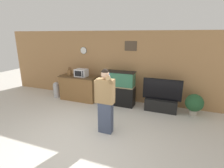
{
  "coord_description": "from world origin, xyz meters",
  "views": [
    {
      "loc": [
        2.15,
        -3.21,
        2.48
      ],
      "look_at": [
        0.34,
        1.44,
        1.05
      ],
      "focal_mm": 28.0,
      "sensor_mm": 36.0,
      "label": 1
    }
  ],
  "objects_px": {
    "person_standing": "(105,100)",
    "potted_plant": "(194,103)",
    "aquarium_on_stand": "(119,88)",
    "trash_bin": "(56,89)",
    "knife_block": "(70,72)",
    "tv_on_stand": "(161,102)",
    "counter_island": "(79,88)",
    "microwave": "(81,73)"
  },
  "relations": [
    {
      "from": "person_standing",
      "to": "potted_plant",
      "type": "distance_m",
      "value": 2.96
    },
    {
      "from": "microwave",
      "to": "potted_plant",
      "type": "height_order",
      "value": "microwave"
    },
    {
      "from": "aquarium_on_stand",
      "to": "trash_bin",
      "type": "distance_m",
      "value": 2.62
    },
    {
      "from": "counter_island",
      "to": "aquarium_on_stand",
      "type": "distance_m",
      "value": 1.59
    },
    {
      "from": "counter_island",
      "to": "tv_on_stand",
      "type": "xyz_separation_m",
      "value": [
        3.08,
        0.08,
        -0.15
      ]
    },
    {
      "from": "microwave",
      "to": "person_standing",
      "type": "xyz_separation_m",
      "value": [
        1.73,
        -1.77,
        -0.21
      ]
    },
    {
      "from": "counter_island",
      "to": "microwave",
      "type": "height_order",
      "value": "microwave"
    },
    {
      "from": "tv_on_stand",
      "to": "microwave",
      "type": "bearing_deg",
      "value": -177.97
    },
    {
      "from": "microwave",
      "to": "tv_on_stand",
      "type": "bearing_deg",
      "value": 2.03
    },
    {
      "from": "aquarium_on_stand",
      "to": "trash_bin",
      "type": "height_order",
      "value": "aquarium_on_stand"
    },
    {
      "from": "counter_island",
      "to": "potted_plant",
      "type": "bearing_deg",
      "value": 1.72
    },
    {
      "from": "microwave",
      "to": "potted_plant",
      "type": "bearing_deg",
      "value": 2.19
    },
    {
      "from": "aquarium_on_stand",
      "to": "trash_bin",
      "type": "bearing_deg",
      "value": -176.24
    },
    {
      "from": "microwave",
      "to": "tv_on_stand",
      "type": "relative_size",
      "value": 0.36
    },
    {
      "from": "person_standing",
      "to": "potted_plant",
      "type": "height_order",
      "value": "person_standing"
    },
    {
      "from": "aquarium_on_stand",
      "to": "person_standing",
      "type": "bearing_deg",
      "value": -81.13
    },
    {
      "from": "counter_island",
      "to": "trash_bin",
      "type": "distance_m",
      "value": 1.03
    },
    {
      "from": "trash_bin",
      "to": "person_standing",
      "type": "bearing_deg",
      "value": -30.6
    },
    {
      "from": "microwave",
      "to": "trash_bin",
      "type": "relative_size",
      "value": 0.72
    },
    {
      "from": "counter_island",
      "to": "tv_on_stand",
      "type": "height_order",
      "value": "tv_on_stand"
    },
    {
      "from": "microwave",
      "to": "potted_plant",
      "type": "relative_size",
      "value": 0.65
    },
    {
      "from": "knife_block",
      "to": "aquarium_on_stand",
      "type": "relative_size",
      "value": 0.25
    },
    {
      "from": "counter_island",
      "to": "potted_plant",
      "type": "xyz_separation_m",
      "value": [
        4.08,
        0.12,
        -0.08
      ]
    },
    {
      "from": "aquarium_on_stand",
      "to": "knife_block",
      "type": "bearing_deg",
      "value": -177.83
    },
    {
      "from": "potted_plant",
      "to": "microwave",
      "type": "bearing_deg",
      "value": -177.81
    },
    {
      "from": "person_standing",
      "to": "potted_plant",
      "type": "xyz_separation_m",
      "value": [
        2.2,
        1.92,
        -0.48
      ]
    },
    {
      "from": "knife_block",
      "to": "tv_on_stand",
      "type": "bearing_deg",
      "value": 1.09
    },
    {
      "from": "knife_block",
      "to": "person_standing",
      "type": "height_order",
      "value": "person_standing"
    },
    {
      "from": "counter_island",
      "to": "knife_block",
      "type": "relative_size",
      "value": 4.7
    },
    {
      "from": "person_standing",
      "to": "trash_bin",
      "type": "relative_size",
      "value": 2.7
    },
    {
      "from": "counter_island",
      "to": "aquarium_on_stand",
      "type": "bearing_deg",
      "value": 3.06
    },
    {
      "from": "knife_block",
      "to": "trash_bin",
      "type": "distance_m",
      "value": 0.97
    },
    {
      "from": "knife_block",
      "to": "tv_on_stand",
      "type": "height_order",
      "value": "knife_block"
    },
    {
      "from": "trash_bin",
      "to": "counter_island",
      "type": "bearing_deg",
      "value": 4.86
    },
    {
      "from": "microwave",
      "to": "knife_block",
      "type": "height_order",
      "value": "knife_block"
    },
    {
      "from": "person_standing",
      "to": "trash_bin",
      "type": "xyz_separation_m",
      "value": [
        -2.9,
        1.71,
        -0.56
      ]
    },
    {
      "from": "microwave",
      "to": "tv_on_stand",
      "type": "xyz_separation_m",
      "value": [
        2.93,
        0.1,
        -0.77
      ]
    },
    {
      "from": "aquarium_on_stand",
      "to": "potted_plant",
      "type": "relative_size",
      "value": 1.8
    },
    {
      "from": "trash_bin",
      "to": "tv_on_stand",
      "type": "bearing_deg",
      "value": 2.27
    },
    {
      "from": "person_standing",
      "to": "potted_plant",
      "type": "bearing_deg",
      "value": 41.13
    },
    {
      "from": "knife_block",
      "to": "potted_plant",
      "type": "relative_size",
      "value": 0.45
    },
    {
      "from": "microwave",
      "to": "trash_bin",
      "type": "height_order",
      "value": "microwave"
    }
  ]
}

